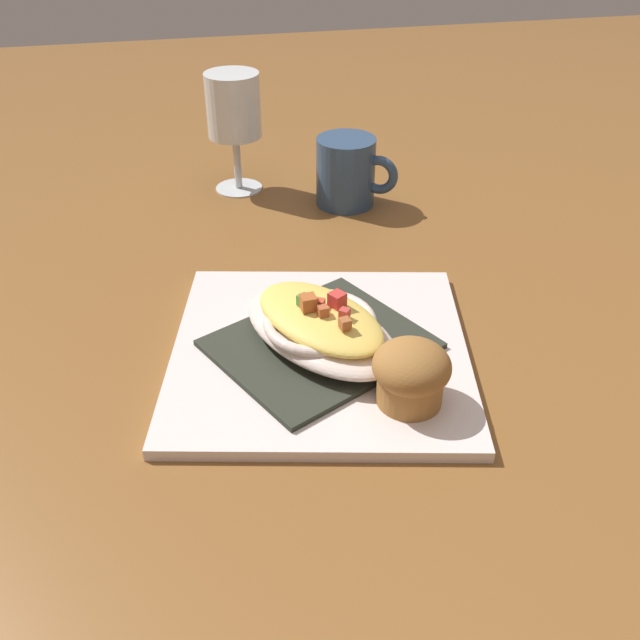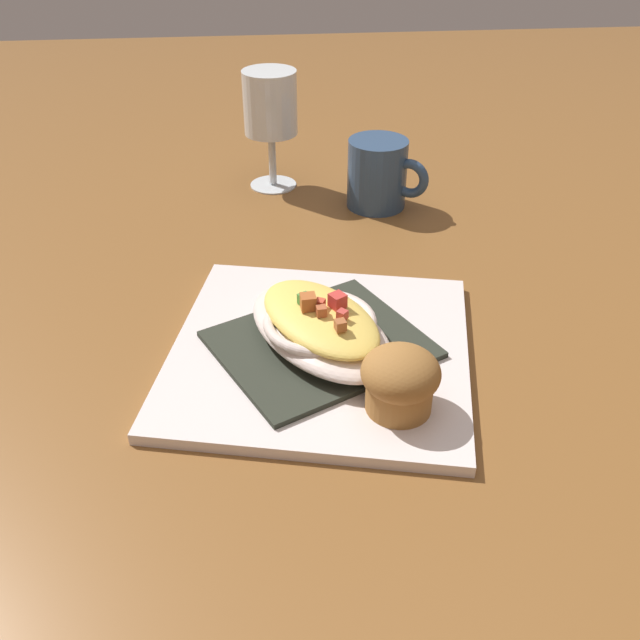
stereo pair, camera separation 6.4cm
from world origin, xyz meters
TOP-DOWN VIEW (x-y plane):
  - ground_plane at (0.00, 0.00)m, footprint 2.60×2.60m
  - square_plate at (0.00, 0.00)m, footprint 0.33×0.33m
  - folded_napkin at (0.00, 0.00)m, footprint 0.22×0.23m
  - gratin_dish at (0.00, 0.00)m, footprint 0.20×0.17m
  - muffin at (0.09, 0.06)m, footprint 0.06×0.06m
  - coffee_mug at (-0.32, 0.11)m, footprint 0.08×0.10m
  - stemmed_glass at (-0.40, -0.03)m, footprint 0.07×0.07m

SIDE VIEW (x-z plane):
  - ground_plane at x=0.00m, z-range 0.00..0.00m
  - square_plate at x=0.00m, z-range 0.00..0.01m
  - folded_napkin at x=0.00m, z-range 0.01..0.02m
  - gratin_dish at x=0.00m, z-range 0.01..0.06m
  - coffee_mug at x=-0.32m, z-range 0.00..0.08m
  - muffin at x=0.09m, z-range 0.01..0.07m
  - stemmed_glass at x=-0.40m, z-range 0.03..0.18m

